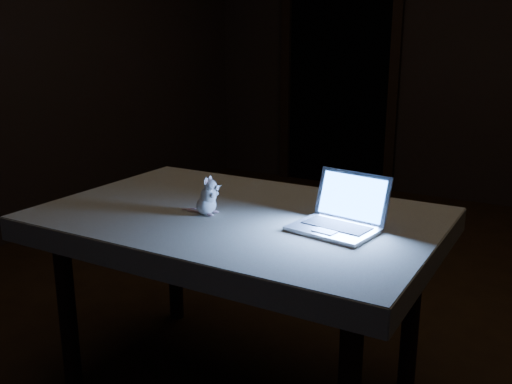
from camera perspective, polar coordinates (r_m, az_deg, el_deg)
The scene contains 7 objects.
floor at distance 2.55m, azimuth 8.42°, elevation -14.34°, with size 5.00×5.00×0.00m, color black.
back_wall at distance 4.64m, azimuth 21.50°, elevation 14.85°, with size 4.50×0.04×2.60m, color black.
doorway at distance 4.95m, azimuth 8.32°, elevation 12.96°, with size 1.06×0.36×2.13m, color black, non-canonical shape.
table at distance 2.07m, azimuth -1.66°, elevation -11.02°, with size 1.24×0.80×0.67m, color black, non-canonical shape.
tablecloth at distance 1.89m, azimuth -0.62°, elevation -3.78°, with size 1.32×0.88×0.08m, color beige, non-canonical shape.
laptop at distance 1.75m, azimuth 7.80°, elevation -1.28°, with size 0.25×0.22×0.17m, color #B8B8BD, non-canonical shape.
plush_mouse at distance 1.91m, azimuth -5.02°, elevation -0.37°, with size 0.09×0.09×0.13m, color silver, non-canonical shape.
Camera 1 is at (0.81, -2.07, 1.25)m, focal length 40.00 mm.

